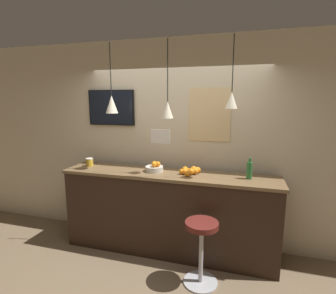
{
  "coord_description": "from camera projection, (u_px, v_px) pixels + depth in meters",
  "views": [
    {
      "loc": [
        0.93,
        -2.54,
        2.07
      ],
      "look_at": [
        0.0,
        0.67,
        1.46
      ],
      "focal_mm": 28.0,
      "sensor_mm": 36.0,
      "label": 1
    }
  ],
  "objects": [
    {
      "name": "spread_jar",
      "position": [
        89.0,
        162.0,
        3.81
      ],
      "size": [
        0.1,
        0.1,
        0.12
      ],
      "color": "gold",
      "rests_on": "service_counter"
    },
    {
      "name": "back_wall",
      "position": [
        176.0,
        143.0,
        3.76
      ],
      "size": [
        8.0,
        0.06,
        2.9
      ],
      "color": "beige",
      "rests_on": "ground_plane"
    },
    {
      "name": "orange_pile",
      "position": [
        190.0,
        171.0,
        3.41
      ],
      "size": [
        0.26,
        0.3,
        0.09
      ],
      "color": "orange",
      "rests_on": "service_counter"
    },
    {
      "name": "fruit_bowl",
      "position": [
        155.0,
        168.0,
        3.53
      ],
      "size": [
        0.24,
        0.24,
        0.14
      ],
      "color": "beige",
      "rests_on": "service_counter"
    },
    {
      "name": "mounted_tv",
      "position": [
        111.0,
        108.0,
        3.89
      ],
      "size": [
        0.73,
        0.04,
        0.52
      ],
      "color": "black"
    },
    {
      "name": "pendant_lamp_left",
      "position": [
        112.0,
        104.0,
        3.49
      ],
      "size": [
        0.16,
        0.16,
        0.91
      ],
      "color": "black"
    },
    {
      "name": "wall_poster",
      "position": [
        209.0,
        115.0,
        3.52
      ],
      "size": [
        0.57,
        0.01,
        0.72
      ],
      "color": "#DBBC84"
    },
    {
      "name": "hanging_menu_board",
      "position": [
        160.0,
        136.0,
        3.18
      ],
      "size": [
        0.24,
        0.01,
        0.17
      ],
      "color": "white"
    },
    {
      "name": "bar_stool",
      "position": [
        201.0,
        241.0,
        2.91
      ],
      "size": [
        0.39,
        0.39,
        0.74
      ],
      "color": "#B7B7BC",
      "rests_on": "ground_plane"
    },
    {
      "name": "ground_plane",
      "position": [
        152.0,
        281.0,
        3.02
      ],
      "size": [
        14.0,
        14.0,
        0.0
      ],
      "primitive_type": "plane",
      "color": "#756047"
    },
    {
      "name": "juice_bottle",
      "position": [
        249.0,
        170.0,
        3.19
      ],
      "size": [
        0.07,
        0.07,
        0.26
      ],
      "color": "#286B33",
      "rests_on": "service_counter"
    },
    {
      "name": "pendant_lamp_middle",
      "position": [
        168.0,
        109.0,
        3.29
      ],
      "size": [
        0.14,
        0.14,
        0.96
      ],
      "color": "black"
    },
    {
      "name": "pendant_lamp_right",
      "position": [
        232.0,
        100.0,
        3.05
      ],
      "size": [
        0.14,
        0.14,
        0.84
      ],
      "color": "black"
    },
    {
      "name": "service_counter",
      "position": [
        168.0,
        213.0,
        3.55
      ],
      "size": [
        2.87,
        0.56,
        1.11
      ],
      "color": "black",
      "rests_on": "ground_plane"
    }
  ]
}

